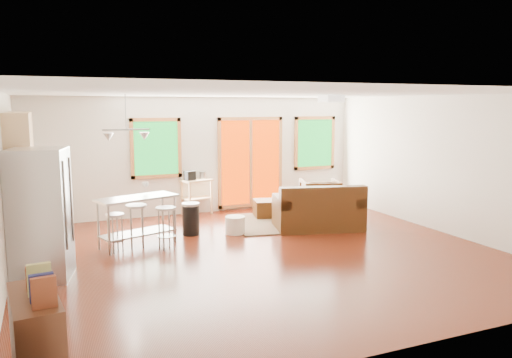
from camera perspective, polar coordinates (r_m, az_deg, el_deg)
name	(u,v)px	position (r m, az deg, el deg)	size (l,w,h in m)	color
floor	(263,254)	(8.27, 0.82, -8.61)	(7.50, 7.00, 0.02)	#3C1208
ceiling	(263,92)	(7.91, 0.86, 9.86)	(7.50, 7.00, 0.02)	white
back_wall	(200,155)	(11.26, -6.38, 2.69)	(7.50, 0.02, 2.60)	silver
left_wall	(1,191)	(7.34, -27.12, -1.20)	(0.02, 7.00, 2.60)	silver
right_wall	(445,165)	(10.09, 20.79, 1.54)	(0.02, 7.00, 2.60)	silver
front_wall	(410,222)	(5.02, 17.24, -4.69)	(7.50, 0.02, 2.60)	silver
window_left	(156,148)	(10.95, -11.35, 3.47)	(1.10, 0.05, 1.30)	#0C5117
french_doors	(251,162)	(11.63, -0.62, 1.93)	(1.60, 0.05, 2.10)	#A82A00
window_right	(315,143)	(12.34, 6.72, 4.11)	(1.10, 0.05, 1.30)	#0C5117
rug	(293,221)	(10.47, 4.22, -4.87)	(2.46, 1.89, 0.02)	#46583A
loveseat	(319,211)	(9.89, 7.16, -3.66)	(1.86, 1.34, 0.89)	#321B09
coffee_table	(305,207)	(10.49, 5.67, -3.22)	(0.97, 0.70, 0.35)	#3C1D10
armchair	(320,194)	(11.37, 7.31, -1.75)	(0.82, 0.76, 0.84)	#321B09
ottoman	(267,209)	(10.86, 1.32, -3.40)	(0.57, 0.57, 0.38)	#321B09
pouf	(235,225)	(9.50, -2.40, -5.28)	(0.38, 0.38, 0.33)	silver
vase	(312,198)	(10.45, 6.45, -2.17)	(0.19, 0.20, 0.28)	silver
book	(313,195)	(10.50, 6.54, -1.84)	(0.23, 0.03, 0.30)	maroon
cabinets	(29,196)	(9.06, -24.51, -1.77)	(0.64, 2.24, 2.30)	tan
refrigerator	(41,214)	(7.52, -23.34, -3.73)	(0.87, 0.86, 1.83)	#B7BABC
island	(137,212)	(8.82, -13.40, -3.72)	(1.46, 0.94, 0.86)	#B7BABC
cup	(145,184)	(9.19, -12.56, -0.56)	(0.12, 0.09, 0.12)	white
bar_stool_a	(115,224)	(8.55, -15.83, -4.93)	(0.39, 0.39, 0.65)	#B7BABC
bar_stool_b	(136,216)	(8.73, -13.50, -4.10)	(0.39, 0.39, 0.74)	#B7BABC
bar_stool_c	(166,218)	(8.55, -10.24, -4.39)	(0.40, 0.40, 0.72)	#B7BABC
trash_can	(191,219)	(9.45, -7.45, -4.52)	(0.41, 0.41, 0.61)	black
kitchen_cart	(196,184)	(11.11, -6.91, -0.62)	(0.74, 0.58, 0.99)	tan
bookshelf	(37,341)	(4.80, -23.75, -16.59)	(0.47, 0.97, 1.10)	#3C1D10
ceiling_flush	(331,99)	(9.18, 8.61, 9.06)	(0.35, 0.35, 0.12)	white
pendant_light	(127,136)	(8.84, -14.57, 4.82)	(0.80, 0.18, 0.79)	gray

